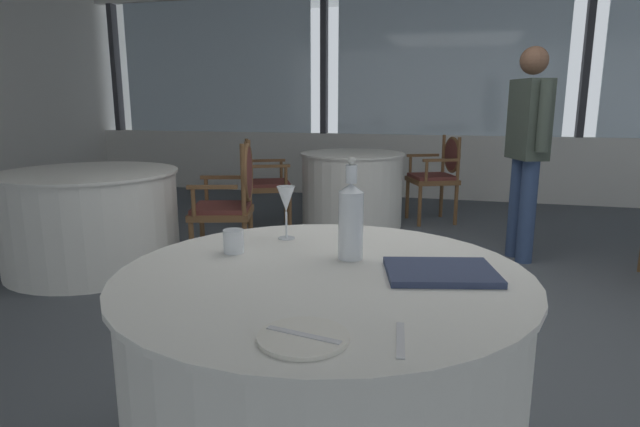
{
  "coord_description": "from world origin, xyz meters",
  "views": [
    {
      "loc": [
        0.19,
        -2.93,
        1.28
      ],
      "look_at": [
        -0.22,
        -1.38,
        0.94
      ],
      "focal_mm": 29.22,
      "sensor_mm": 36.0,
      "label": 1
    }
  ],
  "objects_px": {
    "water_bottle": "(351,219)",
    "dining_chair_0_0": "(439,171)",
    "wine_glass": "(286,201)",
    "dining_chair_0_1": "(260,177)",
    "side_plate": "(303,337)",
    "dining_chair_1_0": "(233,196)",
    "diner_person_0": "(528,141)",
    "menu_book": "(441,272)",
    "water_tumbler": "(234,241)"
  },
  "relations": [
    {
      "from": "dining_chair_1_0",
      "to": "dining_chair_0_1",
      "type": "bearing_deg",
      "value": -94.21
    },
    {
      "from": "side_plate",
      "to": "water_bottle",
      "type": "height_order",
      "value": "water_bottle"
    },
    {
      "from": "water_tumbler",
      "to": "water_bottle",
      "type": "bearing_deg",
      "value": 4.98
    },
    {
      "from": "dining_chair_0_1",
      "to": "diner_person_0",
      "type": "xyz_separation_m",
      "value": [
        2.47,
        -0.47,
        0.44
      ]
    },
    {
      "from": "menu_book",
      "to": "water_bottle",
      "type": "bearing_deg",
      "value": 148.69
    },
    {
      "from": "dining_chair_1_0",
      "to": "diner_person_0",
      "type": "distance_m",
      "value": 2.37
    },
    {
      "from": "side_plate",
      "to": "dining_chair_0_0",
      "type": "xyz_separation_m",
      "value": [
        0.13,
        4.68,
        -0.21
      ]
    },
    {
      "from": "menu_book",
      "to": "dining_chair_0_1",
      "type": "relative_size",
      "value": 0.36
    },
    {
      "from": "side_plate",
      "to": "dining_chair_0_0",
      "type": "distance_m",
      "value": 4.69
    },
    {
      "from": "dining_chair_1_0",
      "to": "diner_person_0",
      "type": "xyz_separation_m",
      "value": [
        2.21,
        0.78,
        0.4
      ]
    },
    {
      "from": "side_plate",
      "to": "wine_glass",
      "type": "distance_m",
      "value": 0.89
    },
    {
      "from": "menu_book",
      "to": "dining_chair_0_0",
      "type": "xyz_separation_m",
      "value": [
        -0.15,
        4.15,
        -0.22
      ]
    },
    {
      "from": "side_plate",
      "to": "menu_book",
      "type": "height_order",
      "value": "menu_book"
    },
    {
      "from": "dining_chair_0_1",
      "to": "dining_chair_0_0",
      "type": "bearing_deg",
      "value": 0.0
    },
    {
      "from": "water_tumbler",
      "to": "diner_person_0",
      "type": "height_order",
      "value": "diner_person_0"
    },
    {
      "from": "menu_book",
      "to": "dining_chair_0_0",
      "type": "bearing_deg",
      "value": 78.74
    },
    {
      "from": "wine_glass",
      "to": "dining_chair_0_1",
      "type": "relative_size",
      "value": 0.23
    },
    {
      "from": "water_tumbler",
      "to": "menu_book",
      "type": "bearing_deg",
      "value": -5.0
    },
    {
      "from": "water_bottle",
      "to": "menu_book",
      "type": "bearing_deg",
      "value": -18.01
    },
    {
      "from": "wine_glass",
      "to": "dining_chair_0_0",
      "type": "bearing_deg",
      "value": 83.41
    },
    {
      "from": "dining_chair_1_0",
      "to": "diner_person_0",
      "type": "height_order",
      "value": "diner_person_0"
    },
    {
      "from": "water_bottle",
      "to": "dining_chair_0_0",
      "type": "bearing_deg",
      "value": 87.83
    },
    {
      "from": "water_tumbler",
      "to": "dining_chair_1_0",
      "type": "distance_m",
      "value": 2.27
    },
    {
      "from": "wine_glass",
      "to": "diner_person_0",
      "type": "xyz_separation_m",
      "value": [
        1.16,
        2.6,
        0.06
      ]
    },
    {
      "from": "wine_glass",
      "to": "dining_chair_1_0",
      "type": "distance_m",
      "value": 2.13
    },
    {
      "from": "side_plate",
      "to": "dining_chair_1_0",
      "type": "bearing_deg",
      "value": 117.23
    },
    {
      "from": "dining_chair_0_1",
      "to": "water_bottle",
      "type": "bearing_deg",
      "value": -87.98
    },
    {
      "from": "dining_chair_0_0",
      "to": "dining_chair_0_1",
      "type": "xyz_separation_m",
      "value": [
        -1.76,
        -0.79,
        -0.02
      ]
    },
    {
      "from": "water_tumbler",
      "to": "dining_chair_0_0",
      "type": "relative_size",
      "value": 0.09
    },
    {
      "from": "side_plate",
      "to": "dining_chair_1_0",
      "type": "distance_m",
      "value": 2.98
    },
    {
      "from": "water_tumbler",
      "to": "menu_book",
      "type": "distance_m",
      "value": 0.72
    },
    {
      "from": "side_plate",
      "to": "water_tumbler",
      "type": "relative_size",
      "value": 2.52
    },
    {
      "from": "wine_glass",
      "to": "water_bottle",
      "type": "bearing_deg",
      "value": -33.48
    },
    {
      "from": "wine_glass",
      "to": "dining_chair_0_1",
      "type": "height_order",
      "value": "wine_glass"
    },
    {
      "from": "water_tumbler",
      "to": "dining_chair_0_0",
      "type": "xyz_separation_m",
      "value": [
        0.56,
        4.09,
        -0.25
      ]
    },
    {
      "from": "diner_person_0",
      "to": "wine_glass",
      "type": "bearing_deg",
      "value": -134.96
    },
    {
      "from": "menu_book",
      "to": "dining_chair_1_0",
      "type": "relative_size",
      "value": 0.33
    },
    {
      "from": "side_plate",
      "to": "diner_person_0",
      "type": "bearing_deg",
      "value": 76.12
    },
    {
      "from": "dining_chair_0_1",
      "to": "diner_person_0",
      "type": "relative_size",
      "value": 0.53
    },
    {
      "from": "menu_book",
      "to": "dining_chair_1_0",
      "type": "xyz_separation_m",
      "value": [
        -1.64,
        2.12,
        -0.2
      ]
    },
    {
      "from": "dining_chair_0_0",
      "to": "diner_person_0",
      "type": "bearing_deg",
      "value": 95.4
    },
    {
      "from": "menu_book",
      "to": "dining_chair_0_0",
      "type": "relative_size",
      "value": 0.35
    },
    {
      "from": "wine_glass",
      "to": "dining_chair_1_0",
      "type": "xyz_separation_m",
      "value": [
        -1.05,
        1.82,
        -0.34
      ]
    },
    {
      "from": "water_bottle",
      "to": "diner_person_0",
      "type": "distance_m",
      "value": 2.93
    },
    {
      "from": "water_bottle",
      "to": "dining_chair_0_1",
      "type": "relative_size",
      "value": 0.38
    },
    {
      "from": "dining_chair_1_0",
      "to": "dining_chair_0_0",
      "type": "bearing_deg",
      "value": -142.47
    },
    {
      "from": "side_plate",
      "to": "menu_book",
      "type": "relative_size",
      "value": 0.63
    },
    {
      "from": "water_bottle",
      "to": "dining_chair_1_0",
      "type": "bearing_deg",
      "value": 123.61
    },
    {
      "from": "menu_book",
      "to": "dining_chair_0_1",
      "type": "bearing_deg",
      "value": 106.26
    },
    {
      "from": "water_bottle",
      "to": "side_plate",
      "type": "bearing_deg",
      "value": -88.07
    }
  ]
}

